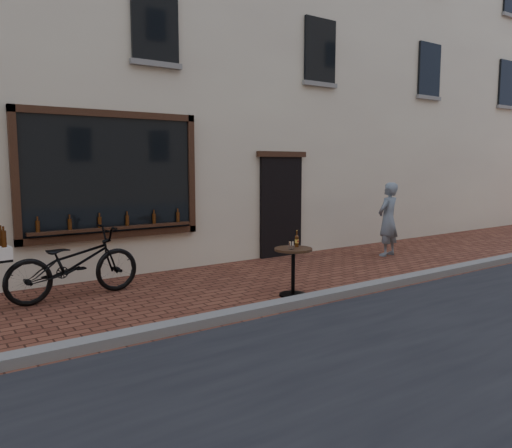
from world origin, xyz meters
TOP-DOWN VIEW (x-y plane):
  - ground at (0.00, 0.00)m, footprint 90.00×90.00m
  - kerb at (0.00, 0.20)m, footprint 90.00×0.25m
  - shop_building at (0.00, 6.50)m, footprint 28.00×6.20m
  - cargo_bicycle at (-2.90, 2.51)m, footprint 2.46×0.91m
  - bistro_table at (-0.04, 0.67)m, footprint 0.59×0.59m
  - pedestrian at (3.88, 2.11)m, footprint 0.66×0.50m

SIDE VIEW (x-z plane):
  - ground at x=0.00m, z-range 0.00..0.00m
  - kerb at x=0.00m, z-range 0.00..0.12m
  - bistro_table at x=-0.04m, z-range 0.03..1.04m
  - cargo_bicycle at x=-2.90m, z-range -0.03..1.13m
  - pedestrian at x=3.88m, z-range 0.00..1.64m
  - shop_building at x=0.00m, z-range 0.00..10.00m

